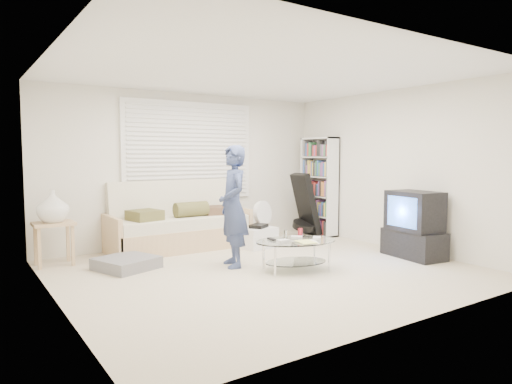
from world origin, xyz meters
TOP-DOWN VIEW (x-y plane):
  - ground at (0.00, 0.00)m, footprint 5.00×5.00m
  - room_shell at (0.00, 0.48)m, footprint 5.02×4.52m
  - window_blinds at (0.00, 2.20)m, footprint 2.32×0.08m
  - futon_sofa at (-0.37, 1.88)m, footprint 2.20×0.89m
  - grey_floor_pillow at (-1.47, 1.06)m, footprint 0.85×0.85m
  - side_table at (-2.22, 1.78)m, footprint 0.51×0.41m
  - bookshelf at (2.32, 1.60)m, footprint 0.28×0.76m
  - guitar_case at (1.95, 1.54)m, footprint 0.47×0.43m
  - floor_fan at (1.06, 1.62)m, footprint 0.44×0.29m
  - storage_bin at (0.72, 1.23)m, footprint 0.58×0.44m
  - tv_unit at (2.20, -0.60)m, footprint 0.58×0.94m
  - coffee_table at (0.31, -0.25)m, footprint 1.20×0.93m
  - standing_person at (-0.24, 0.40)m, footprint 0.52×0.67m

SIDE VIEW (x-z plane):
  - ground at x=0.00m, z-range 0.00..0.00m
  - grey_floor_pillow at x=-1.47m, z-range 0.00..0.15m
  - storage_bin at x=0.72m, z-range -0.02..0.36m
  - coffee_table at x=0.31m, z-range 0.06..0.58m
  - futon_sofa at x=-0.37m, z-range -0.18..0.89m
  - floor_fan at x=1.06m, z-range 0.06..0.77m
  - tv_unit at x=2.20m, z-range -0.01..0.95m
  - guitar_case at x=1.95m, z-range -0.06..1.07m
  - side_table at x=-2.22m, z-range 0.25..1.27m
  - standing_person at x=-0.24m, z-range 0.00..1.61m
  - bookshelf at x=2.32m, z-range 0.00..1.80m
  - window_blinds at x=0.00m, z-range 0.74..2.36m
  - room_shell at x=0.00m, z-range 0.37..2.88m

